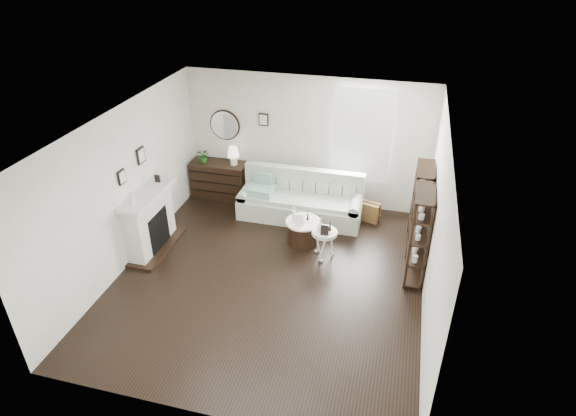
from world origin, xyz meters
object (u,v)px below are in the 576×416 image
(sofa, at_px, (301,202))
(pedestal_table, at_px, (324,233))
(drum_table, at_px, (303,231))
(dresser, at_px, (220,179))

(sofa, bearing_deg, pedestal_table, -60.63)
(drum_table, height_order, pedestal_table, pedestal_table)
(sofa, xyz_separation_m, pedestal_table, (0.72, -1.27, 0.18))
(dresser, xyz_separation_m, drum_table, (2.15, -1.30, -0.17))
(sofa, xyz_separation_m, drum_table, (0.25, -0.90, -0.09))
(sofa, height_order, drum_table, sofa)
(dresser, distance_m, drum_table, 2.51)
(sofa, relative_size, drum_table, 3.76)
(dresser, height_order, pedestal_table, dresser)
(sofa, bearing_deg, dresser, 168.24)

